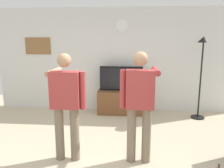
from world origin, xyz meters
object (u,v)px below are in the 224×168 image
object	(u,v)px
television	(121,79)
person_standing_nearer_lamp	(66,101)
framed_picture	(38,46)
person_standing_nearer_couch	(140,101)
floor_lamp	(202,61)
wall_clock	(122,25)
tv_stand	(121,102)

from	to	relation	value
television	person_standing_nearer_lamp	xyz separation A→B (m)	(-0.75, -2.39, 0.06)
framed_picture	person_standing_nearer_couch	bearing A→B (deg)	-44.94
floor_lamp	person_standing_nearer_couch	world-z (taller)	floor_lamp
television	person_standing_nearer_couch	xyz separation A→B (m)	(0.37, -2.37, 0.08)
floor_lamp	framed_picture	bearing A→B (deg)	172.86
person_standing_nearer_couch	wall_clock	bearing A→B (deg)	98.16
wall_clock	person_standing_nearer_lamp	size ratio (longest dim) A/B	0.17
framed_picture	tv_stand	bearing A→B (deg)	-7.48
tv_stand	person_standing_nearer_couch	xyz separation A→B (m)	(0.37, -2.32, 0.68)
wall_clock	person_standing_nearer_couch	size ratio (longest dim) A/B	0.17
tv_stand	person_standing_nearer_couch	bearing A→B (deg)	-80.84
person_standing_nearer_lamp	tv_stand	bearing A→B (deg)	72.26
wall_clock	person_standing_nearer_lamp	world-z (taller)	wall_clock
framed_picture	floor_lamp	distance (m)	4.18
tv_stand	television	bearing A→B (deg)	90.00
floor_lamp	person_standing_nearer_lamp	distance (m)	3.42
wall_clock	framed_picture	world-z (taller)	wall_clock
television	framed_picture	xyz separation A→B (m)	(-2.25, 0.25, 0.81)
person_standing_nearer_couch	television	bearing A→B (deg)	98.98
person_standing_nearer_lamp	television	bearing A→B (deg)	72.59
tv_stand	wall_clock	world-z (taller)	wall_clock
tv_stand	framed_picture	xyz separation A→B (m)	(-2.25, 0.30, 1.42)
tv_stand	television	xyz separation A→B (m)	(-0.00, 0.05, 0.61)
tv_stand	floor_lamp	size ratio (longest dim) A/B	0.61
floor_lamp	person_standing_nearer_lamp	world-z (taller)	floor_lamp
wall_clock	floor_lamp	xyz separation A→B (m)	(1.89, -0.51, -0.84)
floor_lamp	wall_clock	bearing A→B (deg)	164.83
wall_clock	tv_stand	bearing A→B (deg)	-90.00
television	framed_picture	bearing A→B (deg)	173.69
framed_picture	person_standing_nearer_lamp	distance (m)	3.13
tv_stand	person_standing_nearer_lamp	xyz separation A→B (m)	(-0.75, -2.35, 0.67)
television	person_standing_nearer_couch	world-z (taller)	person_standing_nearer_couch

